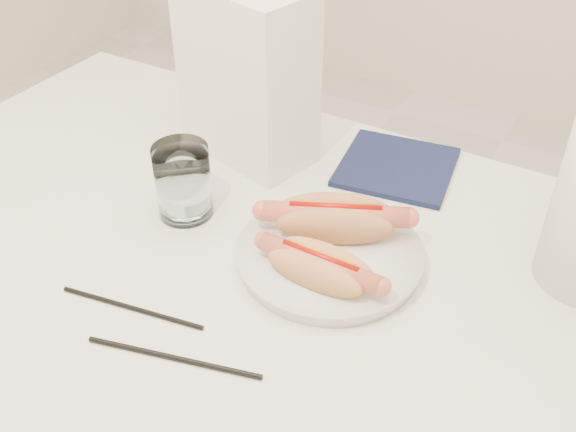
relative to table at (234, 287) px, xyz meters
The scene contains 9 objects.
table is the anchor object (origin of this frame).
plate 0.15m from the table, 22.62° to the left, with size 0.23×0.23×0.02m, color white.
hotdog_left 0.17m from the table, 38.30° to the left, with size 0.18×0.13×0.05m.
hotdog_right 0.17m from the table, ahead, with size 0.16×0.06×0.04m.
water_glass 0.16m from the table, 158.15° to the left, with size 0.08×0.08×0.11m, color white.
chopstick_near 0.16m from the table, 107.66° to the right, with size 0.01×0.01×0.19m, color black.
chopstick_far 0.20m from the table, 76.07° to the right, with size 0.01×0.01×0.21m, color black.
napkin_box 0.32m from the table, 117.53° to the left, with size 0.20×0.11×0.27m, color white.
navy_napkin 0.32m from the table, 70.05° to the left, with size 0.17×0.17×0.01m, color #111736.
Camera 1 is at (0.40, -0.54, 1.32)m, focal length 41.67 mm.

